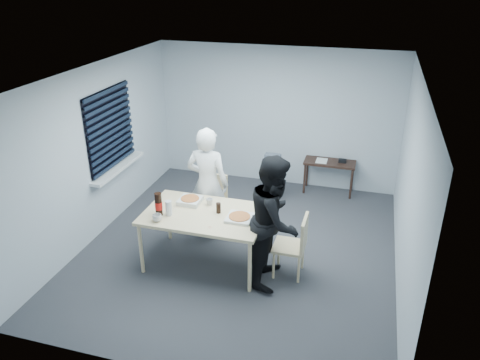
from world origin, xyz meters
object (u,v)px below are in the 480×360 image
(person_white, at_px, (208,184))
(mug_b, at_px, (210,202))
(dining_table, at_px, (205,217))
(side_table, at_px, (330,166))
(person_black, at_px, (275,220))
(backpack, at_px, (272,165))
(stool, at_px, (272,180))
(chair_right, at_px, (296,242))
(soda_bottle, at_px, (159,205))
(mug_a, at_px, (157,218))
(chair_far, at_px, (213,198))

(person_white, relative_size, mug_b, 17.70)
(dining_table, height_order, side_table, dining_table)
(person_black, distance_m, backpack, 2.37)
(person_white, height_order, stool, person_white)
(chair_right, height_order, soda_bottle, soda_bottle)
(chair_right, relative_size, soda_bottle, 2.75)
(side_table, distance_m, mug_b, 2.92)
(dining_table, distance_m, person_black, 1.00)
(backpack, distance_m, soda_bottle, 2.66)
(side_table, relative_size, mug_a, 7.51)
(chair_far, distance_m, person_black, 1.66)
(chair_far, bearing_deg, backpack, 60.79)
(backpack, bearing_deg, stool, 75.04)
(person_white, height_order, person_black, same)
(chair_far, relative_size, chair_right, 1.00)
(stool, xyz_separation_m, backpack, (-0.00, -0.01, 0.30))
(soda_bottle, bearing_deg, chair_far, 74.19)
(chair_right, bearing_deg, person_black, -151.01)
(backpack, bearing_deg, chair_right, -84.59)
(person_white, bearing_deg, person_black, 146.31)
(backpack, relative_size, soda_bottle, 1.20)
(chair_far, relative_size, mug_a, 7.24)
(stool, xyz_separation_m, mug_b, (-0.47, -1.98, 0.48))
(mug_b, bearing_deg, backpack, 76.49)
(chair_far, height_order, chair_right, same)
(person_white, distance_m, person_black, 1.44)
(dining_table, height_order, stool, dining_table)
(person_black, relative_size, side_table, 1.92)
(chair_right, distance_m, mug_a, 1.87)
(dining_table, xyz_separation_m, soda_bottle, (-0.57, -0.22, 0.21))
(stool, bearing_deg, backpack, -90.00)
(mug_a, bearing_deg, person_white, 74.00)
(chair_far, relative_size, mug_b, 8.90)
(chair_far, height_order, stool, chair_far)
(stool, bearing_deg, dining_table, -101.58)
(person_black, height_order, stool, person_black)
(chair_right, bearing_deg, backpack, 110.37)
(mug_b, bearing_deg, person_white, 112.43)
(chair_far, distance_m, side_table, 2.43)
(side_table, height_order, mug_b, mug_b)
(stool, distance_m, backpack, 0.30)
(person_white, xyz_separation_m, mug_b, (0.19, -0.47, -0.04))
(chair_far, bearing_deg, side_table, 47.48)
(person_black, distance_m, soda_bottle, 1.57)
(person_white, xyz_separation_m, mug_a, (-0.32, -1.10, -0.04))
(soda_bottle, bearing_deg, mug_a, -74.22)
(chair_right, distance_m, stool, 2.31)
(chair_far, bearing_deg, stool, 61.03)
(soda_bottle, bearing_deg, mug_b, 39.92)
(chair_right, height_order, side_table, chair_right)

